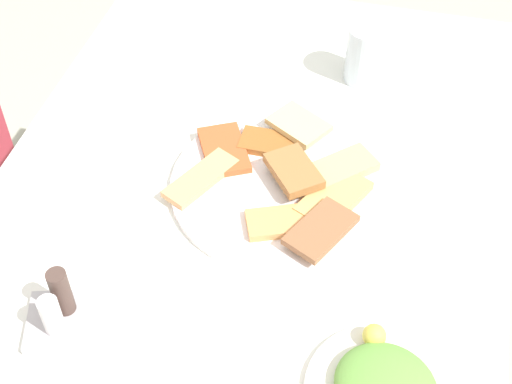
{
  "coord_description": "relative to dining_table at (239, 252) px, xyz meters",
  "views": [
    {
      "loc": [
        -0.69,
        -0.2,
        1.55
      ],
      "look_at": [
        0.03,
        -0.02,
        0.76
      ],
      "focal_mm": 51.61,
      "sensor_mm": 36.0,
      "label": 1
    }
  ],
  "objects": [
    {
      "name": "dining_table",
      "position": [
        0.0,
        0.0,
        0.0
      ],
      "size": [
        1.23,
        0.78,
        0.73
      ],
      "color": "white",
      "rests_on": "ground_plane"
    },
    {
      "name": "pide_platter",
      "position": [
        0.08,
        -0.05,
        0.09
      ],
      "size": [
        0.34,
        0.34,
        0.04
      ],
      "color": "white",
      "rests_on": "dining_table"
    },
    {
      "name": "drinking_glass",
      "position": [
        0.37,
        -0.13,
        0.13
      ],
      "size": [
        0.07,
        0.07,
        0.1
      ],
      "primitive_type": "cylinder",
      "color": "silver",
      "rests_on": "dining_table"
    },
    {
      "name": "condiment_caddy",
      "position": [
        -0.23,
        0.17,
        0.11
      ],
      "size": [
        0.11,
        0.11,
        0.09
      ],
      "color": "#B2B2B7",
      "rests_on": "dining_table"
    }
  ]
}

